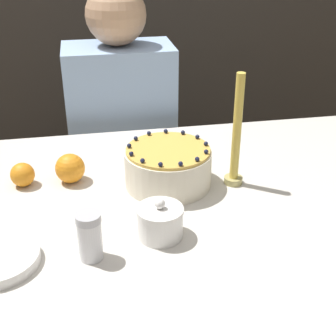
# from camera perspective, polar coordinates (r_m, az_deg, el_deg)

# --- Properties ---
(dining_table) EXTENTS (1.64, 1.00, 0.75)m
(dining_table) POSITION_cam_1_polar(r_m,az_deg,el_deg) (1.25, 0.27, -8.39)
(dining_table) COLOR beige
(dining_table) RESTS_ON ground_plane
(cake) EXTENTS (0.24, 0.24, 0.12)m
(cake) POSITION_cam_1_polar(r_m,az_deg,el_deg) (1.26, 0.00, 0.16)
(cake) COLOR #EFE5CC
(cake) RESTS_ON dining_table
(sugar_bowl) EXTENTS (0.11, 0.11, 0.10)m
(sugar_bowl) POSITION_cam_1_polar(r_m,az_deg,el_deg) (1.07, -0.97, -6.56)
(sugar_bowl) COLOR white
(sugar_bowl) RESTS_ON dining_table
(sugar_shaker) EXTENTS (0.05, 0.05, 0.11)m
(sugar_shaker) POSITION_cam_1_polar(r_m,az_deg,el_deg) (1.01, -9.52, -8.18)
(sugar_shaker) COLOR white
(sugar_shaker) RESTS_ON dining_table
(candle) EXTENTS (0.05, 0.05, 0.31)m
(candle) POSITION_cam_1_polar(r_m,az_deg,el_deg) (1.25, 8.31, 3.36)
(candle) COLOR tan
(candle) RESTS_ON dining_table
(orange_fruit_0) EXTENTS (0.08, 0.08, 0.08)m
(orange_fruit_0) POSITION_cam_1_polar(r_m,az_deg,el_deg) (1.31, -11.85, -0.03)
(orange_fruit_0) COLOR orange
(orange_fruit_0) RESTS_ON dining_table
(orange_fruit_2) EXTENTS (0.07, 0.07, 0.07)m
(orange_fruit_2) POSITION_cam_1_polar(r_m,az_deg,el_deg) (1.33, -17.31, -0.78)
(orange_fruit_2) COLOR orange
(orange_fruit_2) RESTS_ON dining_table
(person_man_blue_shirt) EXTENTS (0.40, 0.34, 1.21)m
(person_man_blue_shirt) POSITION_cam_1_polar(r_m,az_deg,el_deg) (1.90, -5.48, 0.81)
(person_man_blue_shirt) COLOR #2D2D38
(person_man_blue_shirt) RESTS_ON ground_plane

